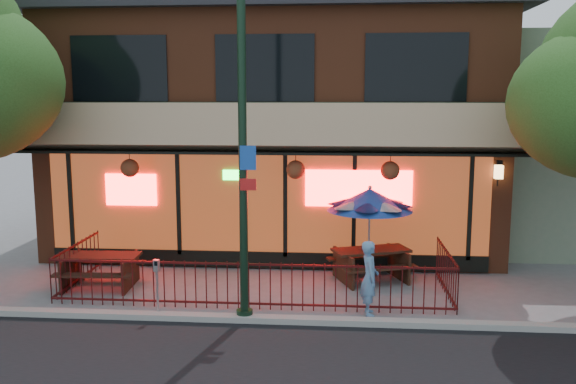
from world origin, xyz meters
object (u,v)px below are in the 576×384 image
(parking_meter_near, at_px, (157,278))
(picnic_table_left, at_px, (100,266))
(patio_umbrella, at_px, (370,200))
(street_light, at_px, (243,160))
(picnic_table_right, at_px, (371,260))
(pedestrian, at_px, (369,278))

(parking_meter_near, bearing_deg, picnic_table_left, 136.13)
(patio_umbrella, bearing_deg, parking_meter_near, -146.73)
(street_light, relative_size, picnic_table_left, 3.78)
(picnic_table_right, xyz_separation_m, pedestrian, (-0.16, -2.30, 0.25))
(picnic_table_right, relative_size, pedestrian, 1.42)
(picnic_table_left, height_order, pedestrian, pedestrian)
(picnic_table_left, xyz_separation_m, parking_meter_near, (1.87, -1.80, 0.30))
(picnic_table_left, xyz_separation_m, picnic_table_right, (6.20, 1.00, 0.00))
(picnic_table_right, bearing_deg, picnic_table_left, -170.81)
(picnic_table_right, distance_m, parking_meter_near, 5.16)
(pedestrian, bearing_deg, picnic_table_right, -8.97)
(picnic_table_left, height_order, parking_meter_near, parking_meter_near)
(street_light, relative_size, picnic_table_right, 3.26)
(pedestrian, distance_m, parking_meter_near, 4.20)
(street_light, xyz_separation_m, parking_meter_near, (-1.73, 0.00, -2.35))
(patio_umbrella, bearing_deg, picnic_table_right, -0.00)
(picnic_table_right, distance_m, patio_umbrella, 1.45)
(parking_meter_near, bearing_deg, pedestrian, 6.84)
(street_light, bearing_deg, picnic_table_left, 153.44)
(picnic_table_right, height_order, parking_meter_near, parking_meter_near)
(pedestrian, relative_size, parking_meter_near, 1.29)
(patio_umbrella, distance_m, parking_meter_near, 5.23)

